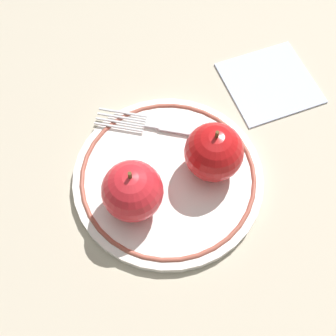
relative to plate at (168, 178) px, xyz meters
name	(u,v)px	position (x,y,z in m)	size (l,w,h in m)	color
ground_plane	(175,174)	(-0.01, -0.01, -0.01)	(2.00, 2.00, 0.00)	#B7A993
plate	(168,178)	(0.00, 0.00, 0.00)	(0.24, 0.24, 0.01)	white
apple_red_whole	(132,191)	(0.04, 0.04, 0.04)	(0.07, 0.07, 0.08)	red
apple_second_whole	(214,152)	(-0.06, -0.02, 0.04)	(0.07, 0.07, 0.08)	red
fork	(170,128)	(0.00, -0.07, 0.01)	(0.19, 0.04, 0.00)	silver
napkin_folded	(270,82)	(-0.14, -0.17, 0.00)	(0.12, 0.12, 0.01)	silver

